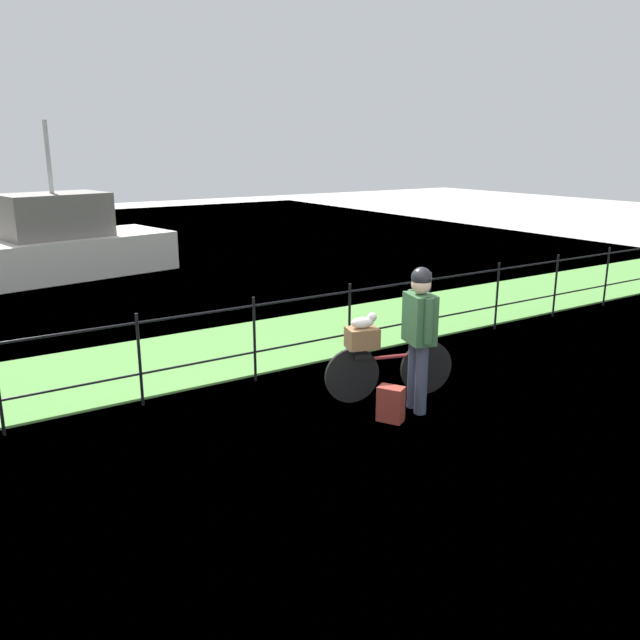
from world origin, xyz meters
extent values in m
plane|color=#B2ADA3|center=(0.00, 0.00, 0.00)|extent=(60.00, 60.00, 0.00)
cube|color=#569342|center=(0.00, 3.54, 0.01)|extent=(27.00, 2.40, 0.03)
plane|color=#60849E|center=(0.00, 11.65, 0.00)|extent=(30.00, 30.00, 0.00)
cylinder|color=black|center=(-1.50, 2.18, 0.56)|extent=(0.04, 0.04, 1.12)
cylinder|color=black|center=(0.00, 2.18, 0.56)|extent=(0.04, 0.04, 1.12)
cylinder|color=black|center=(1.50, 2.18, 0.56)|extent=(0.04, 0.04, 1.12)
cylinder|color=black|center=(3.00, 2.18, 0.56)|extent=(0.04, 0.04, 1.12)
cylinder|color=black|center=(4.50, 2.18, 0.56)|extent=(0.04, 0.04, 1.12)
cylinder|color=black|center=(6.00, 2.18, 0.56)|extent=(0.04, 0.04, 1.12)
cylinder|color=black|center=(7.50, 2.18, 0.56)|extent=(0.04, 0.04, 1.12)
cylinder|color=black|center=(0.00, 2.18, 0.39)|extent=(18.00, 0.03, 0.03)
cylinder|color=black|center=(0.00, 2.18, 1.01)|extent=(18.00, 0.03, 0.03)
cylinder|color=black|center=(1.55, 0.64, 0.34)|extent=(0.66, 0.23, 0.67)
cylinder|color=black|center=(0.62, 0.91, 0.34)|extent=(0.66, 0.23, 0.67)
cylinder|color=#9E2D2D|center=(1.09, 0.77, 0.52)|extent=(0.73, 0.25, 0.04)
cube|color=black|center=(0.74, 0.87, 0.57)|extent=(0.22, 0.14, 0.06)
cube|color=slate|center=(0.74, 0.87, 0.66)|extent=(0.39, 0.25, 0.02)
cube|color=brown|center=(0.74, 0.87, 0.79)|extent=(0.42, 0.36, 0.24)
ellipsoid|color=silver|center=(0.74, 0.87, 0.98)|extent=(0.31, 0.21, 0.13)
sphere|color=silver|center=(0.85, 0.84, 1.03)|extent=(0.11, 0.11, 0.11)
cylinder|color=#383D51|center=(1.13, 0.39, 0.41)|extent=(0.14, 0.14, 0.82)
cylinder|color=#383D51|center=(1.08, 0.20, 0.41)|extent=(0.14, 0.14, 0.82)
cube|color=#2D5633|center=(1.10, 0.30, 1.10)|extent=(0.36, 0.46, 0.56)
cylinder|color=#2D5633|center=(1.17, 0.51, 1.13)|extent=(0.10, 0.10, 0.50)
cylinder|color=#2D5633|center=(1.04, 0.09, 1.13)|extent=(0.10, 0.10, 0.50)
sphere|color=tan|center=(1.10, 0.30, 1.49)|extent=(0.22, 0.22, 0.22)
sphere|color=black|center=(1.10, 0.30, 1.57)|extent=(0.23, 0.23, 0.23)
cube|color=maroon|center=(0.66, 0.23, 0.20)|extent=(0.29, 0.33, 0.40)
cube|color=silver|center=(-0.54, 10.93, 0.46)|extent=(5.41, 3.03, 0.92)
cube|color=slate|center=(-0.54, 10.93, 1.41)|extent=(2.48, 1.88, 1.00)
cylinder|color=#B2B2B2|center=(-0.54, 10.93, 2.71)|extent=(0.10, 0.10, 1.60)
camera|label=1|loc=(-3.67, -4.95, 2.98)|focal=36.49mm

